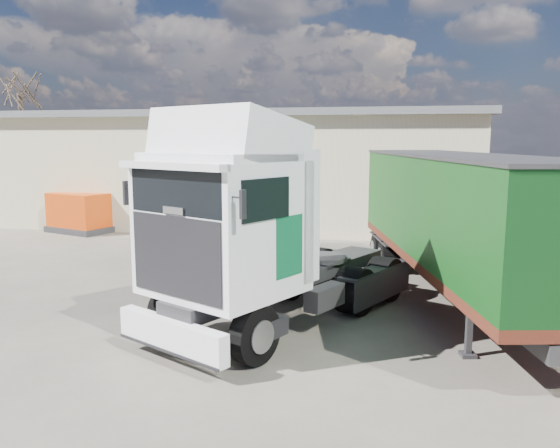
% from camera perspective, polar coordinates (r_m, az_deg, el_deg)
% --- Properties ---
extents(ground, '(120.00, 120.00, 0.00)m').
position_cam_1_polar(ground, '(13.60, -12.02, -8.66)').
color(ground, black).
rests_on(ground, ground).
extents(warehouse, '(30.60, 12.60, 5.42)m').
position_cam_1_polar(warehouse, '(30.10, -10.89, 6.00)').
color(warehouse, beige).
rests_on(warehouse, ground).
extents(bare_tree, '(4.00, 4.00, 9.60)m').
position_cam_1_polar(bare_tree, '(39.63, -25.66, 13.56)').
color(bare_tree, '#382B21').
rests_on(bare_tree, ground).
extents(tractor_unit, '(5.47, 7.21, 4.64)m').
position_cam_1_polar(tractor_unit, '(11.30, -2.77, -1.83)').
color(tractor_unit, black).
rests_on(tractor_unit, ground).
extents(box_trailer, '(4.59, 11.36, 3.70)m').
position_cam_1_polar(box_trailer, '(14.16, 17.70, 1.15)').
color(box_trailer, '#2D2D30').
rests_on(box_trailer, ground).
extents(panel_van, '(1.75, 4.11, 1.67)m').
position_cam_1_polar(panel_van, '(23.13, -10.38, 0.75)').
color(panel_van, black).
rests_on(panel_van, ground).
extents(orange_skip, '(3.18, 2.55, 1.73)m').
position_cam_1_polar(orange_skip, '(25.63, -20.18, 0.88)').
color(orange_skip, '#2D2D30').
rests_on(orange_skip, ground).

